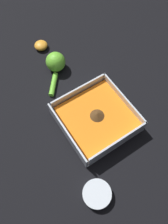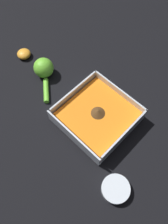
{
  "view_description": "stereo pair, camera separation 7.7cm",
  "coord_description": "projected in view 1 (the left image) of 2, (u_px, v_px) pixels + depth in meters",
  "views": [
    {
      "loc": [
        0.25,
        -0.22,
        0.72
      ],
      "look_at": [
        -0.05,
        -0.03,
        0.04
      ],
      "focal_mm": 35.0,
      "sensor_mm": 36.0,
      "label": 1
    },
    {
      "loc": [
        0.2,
        -0.28,
        0.72
      ],
      "look_at": [
        -0.05,
        -0.03,
        0.04
      ],
      "focal_mm": 35.0,
      "sensor_mm": 36.0,
      "label": 2
    }
  ],
  "objects": [
    {
      "name": "ground_plane",
      "position": [
        98.0,
        123.0,
        0.79
      ],
      "size": [
        4.0,
        4.0,
        0.0
      ],
      "primitive_type": "plane",
      "color": "black"
    },
    {
      "name": "square_dish",
      "position": [
        96.0,
        119.0,
        0.77
      ],
      "size": [
        0.24,
        0.24,
        0.07
      ],
      "color": "silver",
      "rests_on": "ground_plane"
    },
    {
      "name": "lemon_squeezer",
      "position": [
        56.0,
        63.0,
        0.87
      ],
      "size": [
        0.16,
        0.14,
        0.08
      ],
      "rotation": [
        0.0,
        0.0,
        2.46
      ],
      "color": "#6BC633",
      "rests_on": "ground_plane"
    },
    {
      "name": "lemon_half",
      "position": [
        41.0,
        46.0,
        0.95
      ],
      "size": [
        0.06,
        0.06,
        0.03
      ],
      "color": "orange",
      "rests_on": "ground_plane"
    },
    {
      "name": "spice_bowl",
      "position": [
        97.0,
        194.0,
        0.67
      ],
      "size": [
        0.09,
        0.09,
        0.03
      ],
      "color": "silver",
      "rests_on": "ground_plane"
    }
  ]
}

